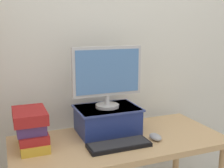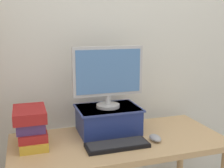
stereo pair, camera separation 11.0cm
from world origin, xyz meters
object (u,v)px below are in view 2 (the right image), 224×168
Objects in this scene: keyboard at (117,145)px; book_stack at (31,126)px; computer_mouse at (155,138)px; computer_monitor at (108,74)px; desk at (119,153)px; riser_box at (108,119)px.

book_stack reaches higher than keyboard.
keyboard is 0.25m from computer_mouse.
computer_monitor is at bearing 7.54° from book_stack.
riser_box is at bearing 100.71° from desk.
computer_monitor is (-0.00, -0.00, 0.30)m from riser_box.
computer_monitor reaches higher than desk.
riser_box is 1.53× the size of book_stack.
riser_box is at bearing 134.73° from computer_mouse.
desk is 3.57× the size of keyboard.
computer_monitor reaches higher than keyboard.
keyboard is at bearing -21.05° from book_stack.
riser_box is 0.49m from book_stack.
computer_monitor is at bearing 100.82° from desk.
keyboard is at bearing -94.81° from riser_box.
desk is 0.50m from computer_monitor.
riser_box is 0.34m from computer_mouse.
computer_mouse is at bearing -45.09° from computer_monitor.
book_stack is (-0.52, 0.07, 0.21)m from desk.
keyboard is (-0.05, -0.11, 0.10)m from desk.
computer_mouse is (0.20, -0.09, 0.11)m from desk.
riser_box is 0.26m from keyboard.
keyboard is at bearing -176.74° from computer_mouse.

